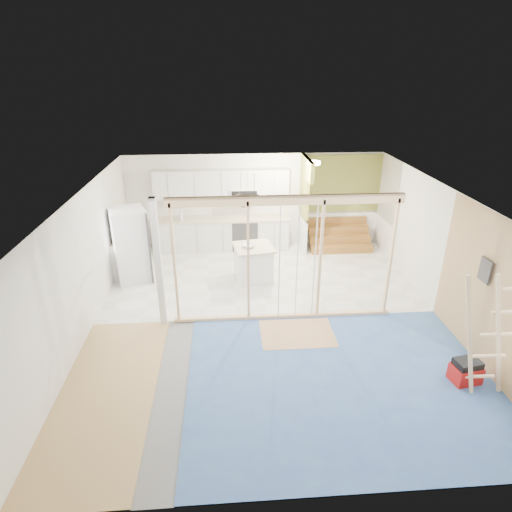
{
  "coord_description": "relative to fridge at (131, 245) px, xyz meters",
  "views": [
    {
      "loc": [
        -0.79,
        -7.42,
        4.72
      ],
      "look_at": [
        -0.21,
        0.6,
        1.14
      ],
      "focal_mm": 30.0,
      "sensor_mm": 36.0,
      "label": 1
    }
  ],
  "objects": [
    {
      "name": "green_partition",
      "position": [
        5.08,
        1.67,
        0.06
      ],
      "size": [
        2.25,
        1.51,
        2.6
      ],
      "color": "olive",
      "rests_on": "room"
    },
    {
      "name": "upper_cabinets",
      "position": [
        2.2,
        1.82,
        0.93
      ],
      "size": [
        3.6,
        0.41,
        0.85
      ],
      "color": "silver",
      "rests_on": "room"
    },
    {
      "name": "stud_frame",
      "position": [
        2.77,
        -1.99,
        0.72
      ],
      "size": [
        4.66,
        0.14,
        2.6
      ],
      "color": "#EBBD8F",
      "rests_on": "room"
    },
    {
      "name": "soap_bottle_a",
      "position": [
        1.03,
        1.59,
        0.19
      ],
      "size": [
        0.12,
        0.12,
        0.3
      ],
      "primitive_type": "imported",
      "rotation": [
        0.0,
        0.0,
        0.02
      ],
      "color": "silver",
      "rests_on": "base_cabinets"
    },
    {
      "name": "bowl",
      "position": [
        2.76,
        -0.23,
        0.01
      ],
      "size": [
        0.37,
        0.37,
        0.07
      ],
      "primitive_type": "imported",
      "rotation": [
        0.0,
        0.0,
        -0.35
      ],
      "color": "silver",
      "rests_on": "island"
    },
    {
      "name": "floor_overlays",
      "position": [
        3.11,
        -1.93,
        -0.88
      ],
      "size": [
        7.0,
        8.0,
        0.03
      ],
      "color": "silver",
      "rests_on": "room"
    },
    {
      "name": "electrical_panel",
      "position": [
        6.47,
        -3.39,
        0.76
      ],
      "size": [
        0.04,
        0.3,
        0.4
      ],
      "primitive_type": "cube",
      "color": "#39393E",
      "rests_on": "room"
    },
    {
      "name": "island",
      "position": [
        2.86,
        -0.21,
        -0.46
      ],
      "size": [
        1.01,
        1.01,
        0.86
      ],
      "rotation": [
        0.0,
        0.0,
        0.16
      ],
      "color": "white",
      "rests_on": "room"
    },
    {
      "name": "ladder",
      "position": [
        6.09,
        -4.34,
        0.15
      ],
      "size": [
        1.08,
        0.18,
        2.02
      ],
      "rotation": [
        0.0,
        0.0,
        -0.29
      ],
      "color": "beige",
      "rests_on": "room"
    },
    {
      "name": "fridge",
      "position": [
        0.0,
        0.0,
        0.0
      ],
      "size": [
        1.0,
        0.96,
        1.77
      ],
      "rotation": [
        0.0,
        0.0,
        0.36
      ],
      "color": "silver",
      "rests_on": "room"
    },
    {
      "name": "pot_rack",
      "position": [
        2.73,
        -0.1,
        1.11
      ],
      "size": [
        0.52,
        0.52,
        0.72
      ],
      "color": "black",
      "rests_on": "room"
    },
    {
      "name": "soap_bottle_b",
      "position": [
        3.74,
        1.7,
        0.13
      ],
      "size": [
        0.09,
        0.09,
        0.18
      ],
      "primitive_type": "imported",
      "rotation": [
        0.0,
        0.0,
        0.1
      ],
      "color": "silver",
      "rests_on": "base_cabinets"
    },
    {
      "name": "sheathing_panel",
      "position": [
        6.52,
        -3.99,
        0.41
      ],
      "size": [
        0.02,
        4.0,
        2.6
      ],
      "primitive_type": "cube",
      "color": "tan",
      "rests_on": "room"
    },
    {
      "name": "ceiling_light",
      "position": [
        4.44,
        1.01,
        1.65
      ],
      "size": [
        0.32,
        0.32,
        0.08
      ],
      "primitive_type": "cylinder",
      "color": "#FFEABF",
      "rests_on": "room"
    },
    {
      "name": "toolbox",
      "position": [
        6.04,
        -4.12,
        -0.69
      ],
      "size": [
        0.49,
        0.4,
        0.42
      ],
      "rotation": [
        0.0,
        0.0,
        0.16
      ],
      "color": "#B51310",
      "rests_on": "room"
    },
    {
      "name": "base_cabinets",
      "position": [
        1.43,
        1.37,
        -0.42
      ],
      "size": [
        4.45,
        2.24,
        0.93
      ],
      "color": "silver",
      "rests_on": "room"
    },
    {
      "name": "room",
      "position": [
        3.04,
        -1.99,
        0.41
      ],
      "size": [
        7.01,
        8.01,
        2.61
      ],
      "color": "slate",
      "rests_on": "ground"
    }
  ]
}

